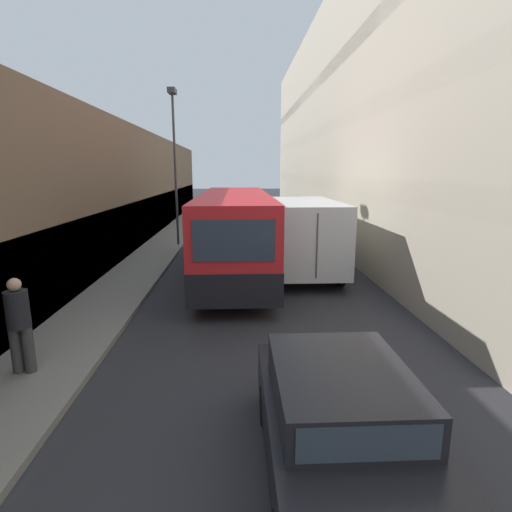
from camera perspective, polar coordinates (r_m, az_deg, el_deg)
ground_plane at (r=15.13m, az=-0.02°, el=-2.61°), size 150.00×150.00×0.00m
sidewalk_left at (r=15.57m, az=-16.86°, el=-2.45°), size 2.05×60.00×0.14m
building_left_shopfront at (r=15.82m, az=-24.98°, el=6.93°), size 2.40×60.00×5.99m
building_right_apartment at (r=15.98m, az=20.47°, el=20.64°), size 2.40×60.00×12.88m
car_hatchback at (r=5.49m, az=12.00°, el=-22.44°), size 1.87×3.93×1.47m
bus at (r=15.22m, az=-3.00°, el=3.61°), size 2.49×11.00×3.01m
box_truck at (r=15.68m, az=6.21°, el=3.58°), size 2.39×7.18×2.77m
panel_van at (r=26.16m, az=-2.89°, el=5.97°), size 1.99×4.43×1.90m
pedestrian at (r=8.57m, az=-30.75°, el=-8.17°), size 0.42×0.40×1.82m
street_lamp at (r=20.69m, az=-11.62°, el=15.86°), size 0.36×0.80×7.55m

